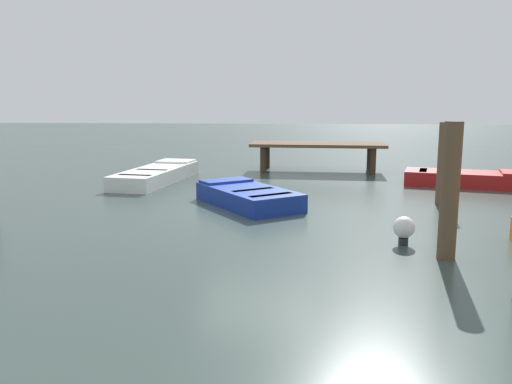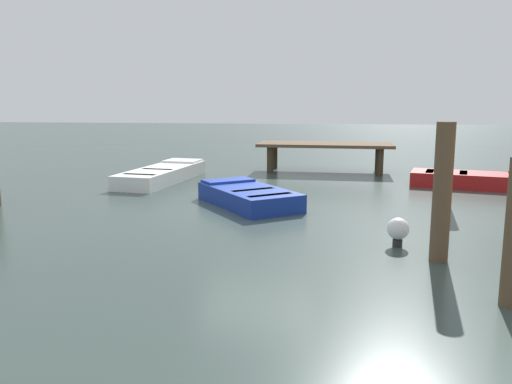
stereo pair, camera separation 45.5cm
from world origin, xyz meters
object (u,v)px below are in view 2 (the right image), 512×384
Objects in this scene: mooring_piling_far_left at (442,193)px; marker_buoy at (398,230)px; dock_segment at (325,147)px; rowboat_white at (163,174)px; rowboat_red at (474,180)px; mooring_piling_far_right at (447,165)px; rowboat_blue at (248,196)px.

marker_buoy is (-0.50, 0.72, -0.75)m from mooring_piling_far_left.
rowboat_white is at bearing -148.27° from dock_segment.
rowboat_white is at bearing 133.12° from marker_buoy.
marker_buoy is at bearing -80.15° from dock_segment.
marker_buoy reaches higher than rowboat_red.
marker_buoy is at bearing -100.22° from rowboat_red.
mooring_piling_far_left reaches higher than mooring_piling_far_right.
mooring_piling_far_right reaches higher than marker_buoy.
rowboat_white is at bearing -165.94° from rowboat_red.
rowboat_red is at bearing -97.05° from rowboat_blue.
rowboat_blue is at bearing -173.20° from mooring_piling_far_right.
mooring_piling_far_left is (1.66, -9.68, 0.21)m from dock_segment.
mooring_piling_far_left is at bearing -173.87° from rowboat_blue.
rowboat_blue is at bearing -104.00° from dock_segment.
marker_buoy is at bearing -128.77° from rowboat_white.
rowboat_blue is 4.22m from marker_buoy.
dock_segment is at bearing 116.48° from mooring_piling_far_right.
rowboat_blue is 4.42m from rowboat_white.
rowboat_red is 0.82× the size of rowboat_white.
marker_buoy is (5.91, -6.31, 0.07)m from rowboat_white.
mooring_piling_far_right is at bearing 76.63° from mooring_piling_far_left.
rowboat_red is at bearing -31.52° from dock_segment.
dock_segment is 1.32× the size of rowboat_red.
rowboat_red is 8.78m from rowboat_white.
rowboat_blue is at bearing -136.66° from rowboat_red.
rowboat_white is (-4.75, -2.66, -0.61)m from dock_segment.
mooring_piling_far_right reaches higher than rowboat_red.
dock_segment is at bearing -52.45° from rowboat_blue.
marker_buoy reaches higher than rowboat_blue.
mooring_piling_far_right is 3.91× the size of marker_buoy.
rowboat_red and rowboat_blue have the same top height.
mooring_piling_far_left is at bearing -129.51° from rowboat_white.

